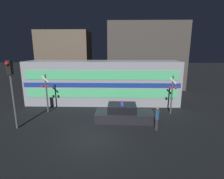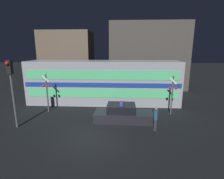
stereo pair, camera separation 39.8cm
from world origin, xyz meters
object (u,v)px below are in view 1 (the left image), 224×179
object	(u,v)px
train	(103,82)
traffic_light_corner	(11,83)
pedestrian	(157,118)
crossing_signal_near	(172,93)
police_car	(124,114)

from	to	relation	value
train	traffic_light_corner	bearing A→B (deg)	-131.74
pedestrian	crossing_signal_near	world-z (taller)	crossing_signal_near
police_car	pedestrian	bearing A→B (deg)	-34.74
train	pedestrian	size ratio (longest dim) A/B	8.99
pedestrian	traffic_light_corner	size ratio (longest dim) A/B	0.35
train	police_car	xyz separation A→B (m)	(1.92, -4.53, -1.57)
police_car	crossing_signal_near	xyz separation A→B (m)	(3.99, 1.50, 1.31)
traffic_light_corner	police_car	bearing A→B (deg)	11.87
pedestrian	traffic_light_corner	distance (m)	9.76
police_car	pedestrian	xyz separation A→B (m)	(2.14, -1.54, 0.32)
train	traffic_light_corner	world-z (taller)	traffic_light_corner
train	pedestrian	distance (m)	7.42
police_car	traffic_light_corner	world-z (taller)	traffic_light_corner
police_car	traffic_light_corner	distance (m)	7.95
train	police_car	size ratio (longest dim) A/B	3.34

